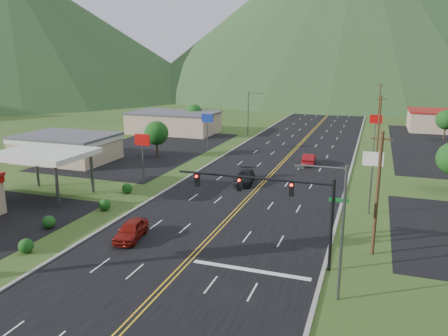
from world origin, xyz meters
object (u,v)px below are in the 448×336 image
(streetlight_west, at_px, (250,110))
(car_red_far, at_px, (309,159))
(traffic_signal, at_px, (278,196))
(streetlight_east, at_px, (338,224))
(gas_canopy, at_px, (44,155))
(car_red_near, at_px, (131,231))
(car_dark_mid, at_px, (245,178))

(streetlight_west, xyz_separation_m, car_red_far, (15.70, -22.31, -4.37))
(traffic_signal, height_order, streetlight_east, streetlight_east)
(gas_canopy, height_order, car_red_far, gas_canopy)
(streetlight_west, xyz_separation_m, car_red_near, (5.26, -55.77, -4.38))
(traffic_signal, bearing_deg, streetlight_east, -40.39)
(streetlight_east, xyz_separation_m, gas_canopy, (-33.18, 12.00, -0.31))
(traffic_signal, bearing_deg, car_dark_mid, 112.77)
(streetlight_east, height_order, car_dark_mid, streetlight_east)
(gas_canopy, relative_size, car_dark_mid, 1.85)
(car_dark_mid, bearing_deg, gas_canopy, -156.10)
(car_red_near, distance_m, car_red_far, 35.05)
(streetlight_west, distance_m, car_red_far, 27.63)
(car_red_near, relative_size, car_dark_mid, 0.87)
(gas_canopy, xyz_separation_m, car_red_far, (26.02, 25.69, -4.06))
(streetlight_east, relative_size, streetlight_west, 1.00)
(streetlight_west, relative_size, gas_canopy, 0.90)
(streetlight_east, height_order, car_red_far, streetlight_east)
(streetlight_east, relative_size, car_red_near, 1.91)
(streetlight_east, bearing_deg, car_red_near, 166.47)
(streetlight_east, bearing_deg, streetlight_west, 110.86)
(traffic_signal, relative_size, streetlight_east, 1.46)
(traffic_signal, relative_size, car_red_far, 2.65)
(traffic_signal, bearing_deg, streetlight_west, 107.97)
(car_red_far, bearing_deg, car_red_near, 70.00)
(car_dark_mid, bearing_deg, car_red_near, -110.23)
(car_red_near, bearing_deg, traffic_signal, -10.17)
(streetlight_west, distance_m, car_dark_mid, 37.03)
(traffic_signal, distance_m, gas_canopy, 29.59)
(streetlight_east, relative_size, gas_canopy, 0.90)
(traffic_signal, distance_m, car_red_near, 13.67)
(gas_canopy, height_order, car_red_near, gas_canopy)
(car_red_near, bearing_deg, car_red_far, 63.56)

